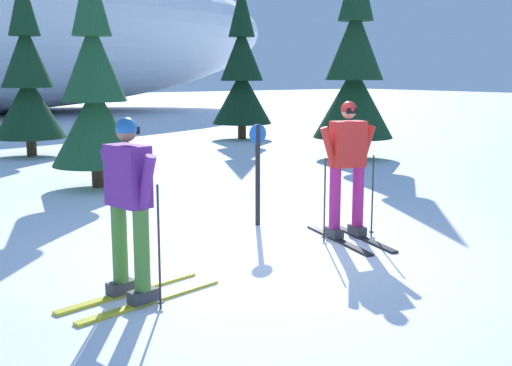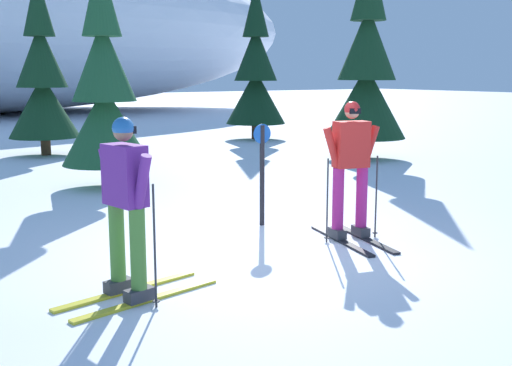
{
  "view_description": "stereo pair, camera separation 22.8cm",
  "coord_description": "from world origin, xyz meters",
  "px_view_note": "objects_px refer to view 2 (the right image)",
  "views": [
    {
      "loc": [
        -4.46,
        -6.17,
        2.17
      ],
      "look_at": [
        -0.47,
        -0.42,
        0.95
      ],
      "focal_mm": 44.26,
      "sensor_mm": 36.0,
      "label": 1
    },
    {
      "loc": [
        -4.27,
        -6.3,
        2.17
      ],
      "look_at": [
        -0.47,
        -0.42,
        0.95
      ],
      "focal_mm": 44.26,
      "sensor_mm": 36.0,
      "label": 2
    }
  ],
  "objects_px": {
    "skier_purple_jacket": "(126,204)",
    "pine_tree_right": "(367,71)",
    "skier_red_jacket": "(351,167)",
    "pine_tree_center_right": "(42,80)",
    "trail_marker_post": "(262,168)",
    "pine_tree_center_left": "(104,92)",
    "pine_tree_far_right": "(256,74)"
  },
  "relations": [
    {
      "from": "skier_purple_jacket",
      "to": "pine_tree_right",
      "type": "height_order",
      "value": "pine_tree_right"
    },
    {
      "from": "skier_purple_jacket",
      "to": "skier_red_jacket",
      "type": "bearing_deg",
      "value": 9.56
    },
    {
      "from": "pine_tree_center_right",
      "to": "trail_marker_post",
      "type": "xyz_separation_m",
      "value": [
        0.5,
        -9.77,
        -1.17
      ]
    },
    {
      "from": "skier_purple_jacket",
      "to": "trail_marker_post",
      "type": "bearing_deg",
      "value": 33.56
    },
    {
      "from": "skier_purple_jacket",
      "to": "pine_tree_center_right",
      "type": "xyz_separation_m",
      "value": [
        2.26,
        11.6,
        1.05
      ]
    },
    {
      "from": "pine_tree_center_right",
      "to": "trail_marker_post",
      "type": "relative_size",
      "value": 3.26
    },
    {
      "from": "pine_tree_center_left",
      "to": "trail_marker_post",
      "type": "distance_m",
      "value": 4.46
    },
    {
      "from": "pine_tree_center_left",
      "to": "pine_tree_right",
      "type": "bearing_deg",
      "value": 2.93
    },
    {
      "from": "pine_tree_right",
      "to": "pine_tree_far_right",
      "type": "bearing_deg",
      "value": 86.99
    },
    {
      "from": "skier_red_jacket",
      "to": "pine_tree_center_left",
      "type": "distance_m",
      "value": 5.77
    },
    {
      "from": "trail_marker_post",
      "to": "skier_purple_jacket",
      "type": "bearing_deg",
      "value": -146.44
    },
    {
      "from": "skier_purple_jacket",
      "to": "pine_tree_right",
      "type": "relative_size",
      "value": 0.33
    },
    {
      "from": "skier_red_jacket",
      "to": "skier_purple_jacket",
      "type": "distance_m",
      "value": 3.35
    },
    {
      "from": "pine_tree_center_left",
      "to": "pine_tree_far_right",
      "type": "distance_m",
      "value": 9.45
    },
    {
      "from": "skier_purple_jacket",
      "to": "pine_tree_center_left",
      "type": "distance_m",
      "value": 6.49
    },
    {
      "from": "skier_purple_jacket",
      "to": "pine_tree_right",
      "type": "xyz_separation_m",
      "value": [
        9.0,
        6.47,
        1.28
      ]
    },
    {
      "from": "pine_tree_right",
      "to": "trail_marker_post",
      "type": "height_order",
      "value": "pine_tree_right"
    },
    {
      "from": "pine_tree_right",
      "to": "pine_tree_far_right",
      "type": "relative_size",
      "value": 1.04
    },
    {
      "from": "pine_tree_center_right",
      "to": "trail_marker_post",
      "type": "distance_m",
      "value": 9.85
    },
    {
      "from": "pine_tree_center_left",
      "to": "trail_marker_post",
      "type": "xyz_separation_m",
      "value": [
        0.76,
        -4.28,
        -0.99
      ]
    },
    {
      "from": "skier_red_jacket",
      "to": "pine_tree_center_right",
      "type": "relative_size",
      "value": 0.38
    },
    {
      "from": "skier_purple_jacket",
      "to": "pine_tree_center_left",
      "type": "xyz_separation_m",
      "value": [
        1.99,
        6.11,
        0.88
      ]
    },
    {
      "from": "skier_red_jacket",
      "to": "trail_marker_post",
      "type": "relative_size",
      "value": 1.24
    },
    {
      "from": "skier_purple_jacket",
      "to": "pine_tree_center_right",
      "type": "height_order",
      "value": "pine_tree_center_right"
    },
    {
      "from": "pine_tree_center_right",
      "to": "pine_tree_right",
      "type": "xyz_separation_m",
      "value": [
        6.74,
        -5.13,
        0.22
      ]
    },
    {
      "from": "pine_tree_center_right",
      "to": "pine_tree_far_right",
      "type": "bearing_deg",
      "value": 4.03
    },
    {
      "from": "skier_red_jacket",
      "to": "pine_tree_center_left",
      "type": "relative_size",
      "value": 0.42
    },
    {
      "from": "pine_tree_center_left",
      "to": "pine_tree_center_right",
      "type": "relative_size",
      "value": 0.91
    },
    {
      "from": "pine_tree_right",
      "to": "trail_marker_post",
      "type": "xyz_separation_m",
      "value": [
        -6.24,
        -4.64,
        -1.39
      ]
    },
    {
      "from": "skier_purple_jacket",
      "to": "pine_tree_center_right",
      "type": "relative_size",
      "value": 0.37
    },
    {
      "from": "skier_purple_jacket",
      "to": "trail_marker_post",
      "type": "height_order",
      "value": "skier_purple_jacket"
    },
    {
      "from": "pine_tree_center_left",
      "to": "skier_purple_jacket",
      "type": "bearing_deg",
      "value": -108.08
    }
  ]
}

